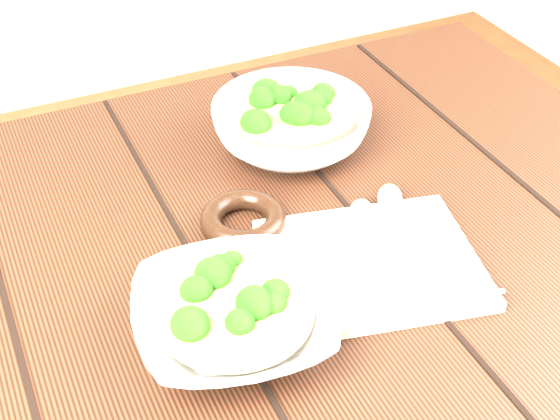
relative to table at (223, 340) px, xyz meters
name	(u,v)px	position (x,y,z in m)	size (l,w,h in m)	color
table	(223,340)	(0.00, 0.00, 0.00)	(1.20, 0.80, 0.75)	#33180E
soup_bowl_front	(234,318)	(-0.02, -0.10, 0.15)	(0.23, 0.23, 0.06)	silver
soup_bowl_back	(291,124)	(0.17, 0.18, 0.16)	(0.22, 0.22, 0.08)	silver
trivet	(243,219)	(0.05, 0.05, 0.13)	(0.10, 0.10, 0.02)	black
napkin	(371,264)	(0.15, -0.07, 0.13)	(0.23, 0.19, 0.01)	beige
spoon_left	(362,234)	(0.16, -0.03, 0.14)	(0.11, 0.17, 0.01)	#B6AEA0
spoon_right	(389,217)	(0.20, -0.02, 0.14)	(0.12, 0.17, 0.01)	#B6AEA0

